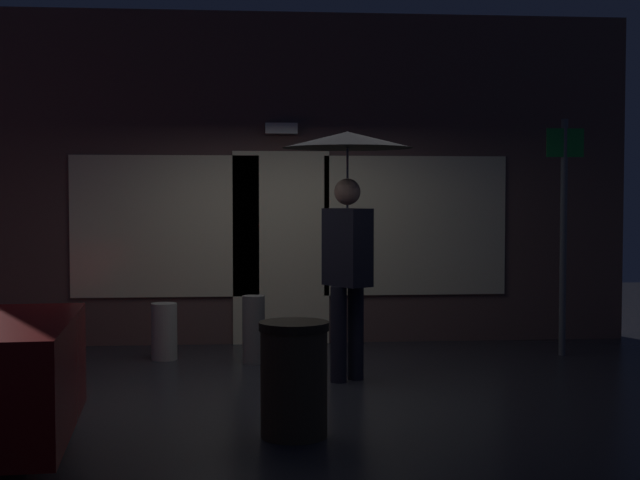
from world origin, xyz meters
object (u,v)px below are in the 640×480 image
object	(u,v)px
person_with_umbrella	(347,190)
sidewalk_bollard_2	(254,329)
trash_bin	(294,379)
sidewalk_bollard	(164,331)
street_sign_post	(564,222)

from	to	relation	value
person_with_umbrella	sidewalk_bollard_2	bearing A→B (deg)	-171.34
trash_bin	person_with_umbrella	bearing A→B (deg)	72.38
person_with_umbrella	sidewalk_bollard	distance (m)	2.60
sidewalk_bollard	street_sign_post	bearing A→B (deg)	-1.45
sidewalk_bollard_2	trash_bin	bearing A→B (deg)	-85.41
person_with_umbrella	street_sign_post	size ratio (longest dim) A/B	0.91
person_with_umbrella	sidewalk_bollard	xyz separation A→B (m)	(-1.75, 1.25, -1.45)
street_sign_post	sidewalk_bollard_2	bearing A→B (deg)	-176.96
street_sign_post	sidewalk_bollard_2	world-z (taller)	street_sign_post
street_sign_post	sidewalk_bollard	size ratio (longest dim) A/B	4.27
sidewalk_bollard	sidewalk_bollard_2	world-z (taller)	sidewalk_bollard_2
street_sign_post	trash_bin	distance (m)	4.43
street_sign_post	sidewalk_bollard_2	xyz separation A→B (m)	(-3.28, -0.17, -1.07)
sidewalk_bollard	trash_bin	distance (m)	3.37
street_sign_post	trash_bin	xyz separation A→B (m)	(-3.05, -3.05, -1.00)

